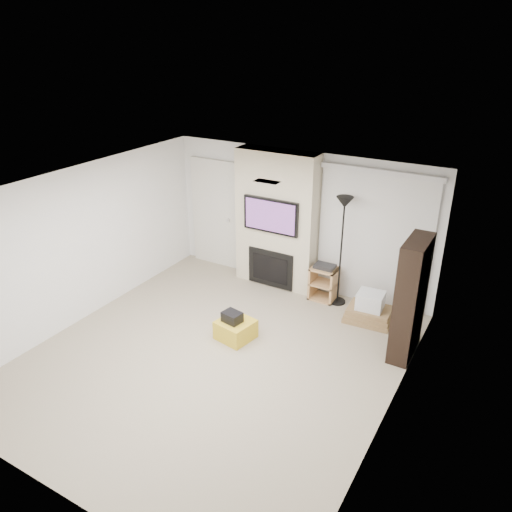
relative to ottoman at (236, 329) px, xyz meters
The scene contains 16 objects.
floor 0.60m from the ottoman, 89.56° to the right, with size 5.00×5.50×0.00m, color #A0947E.
ceiling 2.42m from the ottoman, 89.56° to the right, with size 5.00×5.50×0.00m, color white.
wall_back 2.43m from the ottoman, 89.88° to the left, with size 5.00×2.50×0.00m, color white.
wall_front 3.51m from the ottoman, 89.92° to the right, with size 5.00×2.50×0.00m, color white.
wall_left 2.79m from the ottoman, 166.91° to the right, with size 5.50×2.50×0.00m, color white.
wall_right 2.80m from the ottoman, 13.04° to the right, with size 5.50×2.50×0.00m, color white.
hvac_vent 2.39m from the ottoman, 28.53° to the left, with size 0.35×0.18×0.01m, color silver.
ottoman is the anchor object (origin of this frame).
black_bag 0.24m from the ottoman, 137.57° to the right, with size 0.28×0.22×0.16m, color black.
fireplace_wall 2.27m from the ottoman, 100.00° to the left, with size 1.50×0.47×2.50m.
entry_door 2.93m from the ottoman, 130.08° to the left, with size 1.02×0.11×2.14m.
vertical_blinds 2.78m from the ottoman, 56.46° to the left, with size 1.98×0.10×2.37m.
floor_lamp 2.47m from the ottoman, 62.59° to the left, with size 0.29×0.29×1.93m.
av_stand 1.96m from the ottoman, 69.66° to the left, with size 0.45×0.38×0.66m.
box_stack 2.23m from the ottoman, 43.37° to the left, with size 0.79×0.62×0.50m.
bookshelf 2.63m from the ottoman, 21.40° to the left, with size 0.30×0.80×1.80m.
Camera 1 is at (3.52, -4.90, 4.35)m, focal length 35.00 mm.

